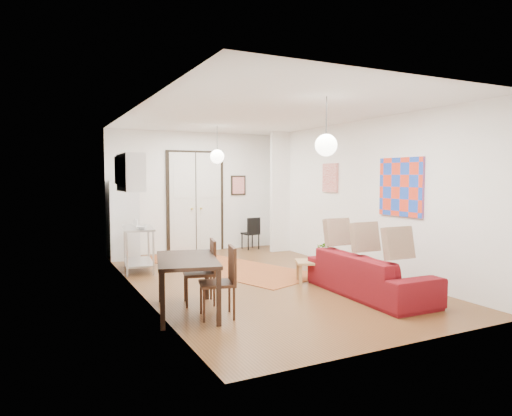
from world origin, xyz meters
name	(u,v)px	position (x,y,z in m)	size (l,w,h in m)	color
floor	(259,280)	(0.00, 0.00, 0.00)	(7.00, 7.00, 0.00)	brown
ceiling	(259,114)	(0.00, 0.00, 2.90)	(4.20, 7.00, 0.02)	white
wall_back	(195,192)	(0.00, 3.50, 1.45)	(4.20, 0.02, 2.90)	white
wall_front	(407,212)	(0.00, -3.50, 1.45)	(4.20, 0.02, 2.90)	white
wall_left	(138,201)	(-2.10, 0.00, 1.45)	(0.02, 7.00, 2.90)	white
wall_right	(355,196)	(2.10, 0.00, 1.45)	(0.02, 7.00, 2.90)	white
double_doors	(196,202)	(0.00, 3.46, 1.20)	(1.44, 0.06, 2.50)	silver
stub_partition	(280,192)	(1.85, 2.55, 1.45)	(0.50, 0.10, 2.90)	white
wall_cabinet	(131,173)	(-1.92, 1.50, 1.90)	(0.35, 1.00, 0.70)	silver
painting_popart	(401,187)	(2.08, -1.25, 1.65)	(0.05, 1.00, 1.00)	red
painting_abstract	(330,178)	(2.08, 0.80, 1.80)	(0.05, 0.50, 0.60)	#F5E4CC
poster_back	(238,185)	(1.15, 3.47, 1.60)	(0.40, 0.03, 0.50)	red
print_left	(118,170)	(-2.07, 2.00, 1.95)	(0.03, 0.44, 0.54)	#945E3E
pendant_back	(217,157)	(0.00, 2.00, 2.25)	(0.30, 0.30, 0.80)	white
pendant_front	(326,145)	(0.00, -2.00, 2.25)	(0.30, 0.30, 0.80)	white
kilim_rug	(223,266)	(-0.12, 1.40, 0.01)	(1.54, 4.10, 0.01)	#AB5B2A
sofa	(369,274)	(1.05, -1.69, 0.33)	(0.87, 2.24, 0.65)	maroon
coffee_table	(321,264)	(0.86, -0.65, 0.33)	(0.97, 0.78, 0.38)	#A7804E
potted_plant	(326,250)	(0.96, -0.65, 0.56)	(0.33, 0.29, 0.37)	#2B612C
kitchen_counter	(138,243)	(-1.75, 1.75, 0.54)	(0.70, 1.17, 0.85)	#AFB1B4
bowl	(141,227)	(-1.75, 1.45, 0.87)	(0.20, 0.20, 0.05)	silver
soap_bottle	(135,221)	(-1.75, 2.00, 0.94)	(0.08, 0.08, 0.18)	#538EB5
fridge	(125,220)	(-1.75, 3.15, 0.87)	(0.61, 0.61, 1.74)	silver
dining_table	(187,264)	(-1.75, -1.33, 0.66)	(1.06, 1.49, 0.74)	black
dining_chair_near	(197,266)	(-1.46, -0.88, 0.53)	(0.53, 0.67, 0.92)	#3A1D12
dining_chair_far	(214,275)	(-1.46, -1.58, 0.53)	(0.53, 0.67, 0.92)	#3A1D12
black_side_chair	(249,230)	(1.33, 3.22, 0.46)	(0.40, 0.40, 0.80)	black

